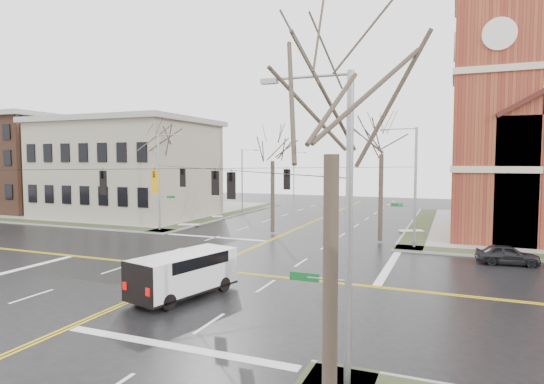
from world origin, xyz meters
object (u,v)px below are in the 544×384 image
at_px(tree_nw_near, 273,156).
at_px(tree_ne, 382,148).
at_px(streetlight_north_a, 243,178).
at_px(tree_nw_far, 153,149).
at_px(signal_pole_se, 343,223).
at_px(signal_pole_nw, 160,179).
at_px(parked_car_a, 507,255).
at_px(cargo_van, 187,270).
at_px(signal_pole_ne, 413,184).
at_px(streetlight_north_b, 295,174).
at_px(tree_se, 332,135).

relative_size(tree_nw_near, tree_ne, 0.92).
relative_size(streetlight_north_a, tree_nw_far, 0.74).
xyz_separation_m(signal_pole_se, tree_ne, (-2.62, 24.79, 2.71)).
distance_m(signal_pole_nw, parked_car_a, 29.29).
bearing_deg(cargo_van, signal_pole_ne, 75.21).
distance_m(streetlight_north_b, tree_se, 65.71).
bearing_deg(tree_se, streetlight_north_b, 109.79).
distance_m(signal_pole_ne, tree_ne, 4.17).
xyz_separation_m(signal_pole_nw, tree_se, (22.89, -25.28, 2.33)).
bearing_deg(streetlight_north_b, tree_se, -70.21).
bearing_deg(cargo_van, signal_pole_nw, 143.51).
distance_m(streetlight_north_b, tree_ne, 39.87).
bearing_deg(tree_nw_far, cargo_van, -49.85).
relative_size(parked_car_a, tree_ne, 0.36).
bearing_deg(signal_pole_ne, tree_nw_near, 167.89).
height_order(tree_ne, tree_se, tree_ne).
distance_m(signal_pole_ne, streetlight_north_b, 42.61).
relative_size(cargo_van, tree_ne, 0.56).
height_order(streetlight_north_b, tree_nw_near, tree_nw_near).
height_order(signal_pole_se, tree_nw_near, tree_nw_near).
xyz_separation_m(tree_nw_near, tree_se, (12.65, -27.94, 0.22)).
distance_m(signal_pole_se, tree_nw_near, 28.58).
xyz_separation_m(parked_car_a, tree_se, (-5.91, -22.21, 6.63)).
distance_m(signal_pole_ne, parked_car_a, 8.12).
distance_m(signal_pole_se, streetlight_north_a, 45.20).
xyz_separation_m(streetlight_north_a, tree_nw_near, (9.57, -13.84, 2.60)).
xyz_separation_m(signal_pole_nw, tree_ne, (20.02, 1.79, 2.71)).
height_order(signal_pole_se, tree_se, tree_se).
bearing_deg(parked_car_a, streetlight_north_a, 49.26).
height_order(cargo_van, parked_car_a, cargo_van).
bearing_deg(signal_pole_nw, streetlight_north_b, 88.95).
distance_m(signal_pole_ne, streetlight_north_a, 27.48).
xyz_separation_m(signal_pole_se, tree_nw_far, (-24.85, 24.96, 2.89)).
distance_m(tree_nw_far, tree_ne, 22.23).
bearing_deg(signal_pole_nw, signal_pole_se, -45.45).
height_order(streetlight_north_a, tree_ne, tree_ne).
bearing_deg(tree_ne, cargo_van, -109.95).
bearing_deg(tree_nw_near, tree_nw_far, -176.79).
xyz_separation_m(tree_nw_far, tree_nw_near, (12.44, 0.70, -0.78)).
bearing_deg(streetlight_north_b, signal_pole_ne, -58.95).
distance_m(parked_car_a, tree_nw_near, 20.46).
xyz_separation_m(signal_pole_nw, signal_pole_se, (22.64, -23.00, 0.00)).
bearing_deg(tree_se, parked_car_a, 75.09).
relative_size(signal_pole_se, cargo_van, 1.51).
bearing_deg(tree_nw_far, tree_ne, -0.45).
bearing_deg(signal_pole_se, signal_pole_nw, 134.55).
bearing_deg(tree_nw_far, streetlight_north_b, 85.24).
bearing_deg(signal_pole_nw, tree_nw_far, 138.31).
height_order(streetlight_north_b, parked_car_a, streetlight_north_b).
bearing_deg(tree_nw_far, signal_pole_se, -45.13).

